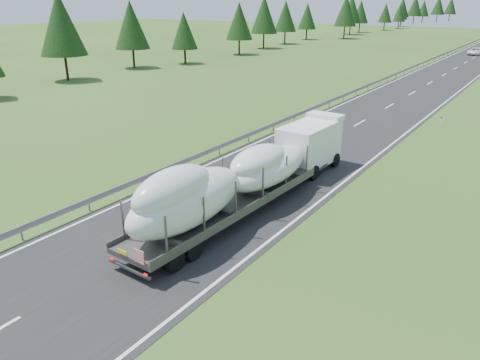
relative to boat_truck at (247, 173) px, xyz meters
The scene contains 5 objects.
ground 5.71m from the boat_truck, 108.80° to the right, with size 400.00×400.00×0.00m, color #30511B.
guardrail 95.19m from the boat_truck, 94.22° to the left, with size 0.10×400.00×0.76m.
tree_line_left 123.79m from the boat_truck, 111.64° to the left, with size 15.20×299.05×12.58m.
boat_truck is the anchor object (origin of this frame).
distant_van 90.84m from the boat_truck, 91.50° to the left, with size 2.42×5.25×1.46m, color white.
Camera 1 is at (14.49, -14.70, 10.82)m, focal length 35.00 mm.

